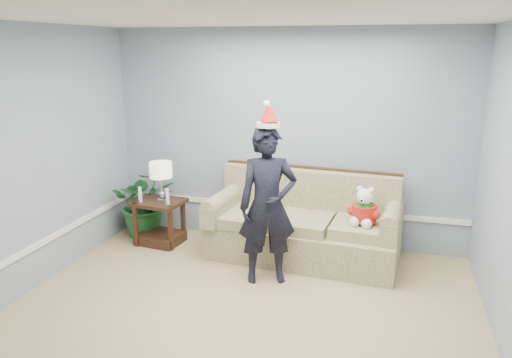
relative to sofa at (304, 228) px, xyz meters
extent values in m
cube|color=tan|center=(-0.33, -2.04, -0.38)|extent=(4.50, 5.00, 0.02)
cube|color=white|center=(-0.33, -2.04, 2.34)|extent=(4.50, 5.00, 0.02)
cube|color=#8596AA|center=(-0.33, 0.47, 0.98)|extent=(4.50, 0.02, 2.70)
cube|color=white|center=(-0.33, 0.44, 0.08)|extent=(4.48, 0.03, 0.06)
cube|color=#485628|center=(0.00, -0.06, -0.16)|extent=(2.27, 1.12, 0.42)
cube|color=#485628|center=(-0.68, -0.12, 0.12)|extent=(0.71, 0.80, 0.13)
cube|color=#485628|center=(0.00, -0.12, 0.12)|extent=(0.71, 0.80, 0.13)
cube|color=#485628|center=(0.68, -0.12, 0.12)|extent=(0.71, 0.80, 0.13)
cube|color=#485628|center=(0.00, 0.29, 0.35)|extent=(2.21, 0.39, 0.59)
cube|color=#321E0E|center=(0.00, 0.37, 0.64)|extent=(2.20, 0.24, 0.05)
cube|color=#485628|center=(-1.01, -0.06, 0.18)|extent=(0.27, 0.95, 0.25)
cube|color=#485628|center=(1.01, -0.06, 0.18)|extent=(0.27, 0.95, 0.25)
cube|color=#371D14|center=(-1.87, -0.08, 0.18)|extent=(0.65, 0.57, 0.05)
cube|color=#371D14|center=(-1.87, -0.08, -0.30)|extent=(0.59, 0.51, 0.13)
cube|color=#371D14|center=(-2.10, -0.27, -0.08)|extent=(0.05, 0.05, 0.57)
cube|color=#371D14|center=(-1.63, -0.27, -0.08)|extent=(0.05, 0.05, 0.57)
cube|color=#371D14|center=(-2.10, 0.11, -0.08)|extent=(0.05, 0.05, 0.57)
cube|color=#371D14|center=(-1.63, 0.11, -0.08)|extent=(0.05, 0.05, 0.57)
cylinder|color=silver|center=(-1.81, -0.09, 0.22)|extent=(0.13, 0.13, 0.03)
sphere|color=silver|center=(-1.81, -0.09, 0.30)|extent=(0.08, 0.08, 0.08)
cylinder|color=silver|center=(-1.81, -0.09, 0.42)|extent=(0.02, 0.02, 0.28)
cylinder|color=beige|center=(-1.81, -0.09, 0.61)|extent=(0.28, 0.28, 0.19)
cylinder|color=silver|center=(-2.06, -0.20, 0.26)|extent=(0.05, 0.05, 0.11)
cylinder|color=white|center=(-2.06, -0.20, 0.36)|extent=(0.04, 0.04, 0.09)
cylinder|color=silver|center=(-1.68, -0.20, 0.26)|extent=(0.05, 0.05, 0.11)
cylinder|color=white|center=(-1.68, -0.20, 0.36)|extent=(0.04, 0.04, 0.09)
imported|color=#1A5625|center=(-2.18, 0.14, 0.09)|extent=(1.07, 1.04, 0.92)
imported|color=black|center=(-0.27, -0.73, 0.48)|extent=(0.72, 0.60, 1.69)
cylinder|color=white|center=(-0.27, -0.73, 1.34)|extent=(0.32, 0.32, 0.05)
cone|color=red|center=(-0.27, -0.71, 1.46)|extent=(0.29, 0.32, 0.28)
sphere|color=white|center=(-0.27, -0.79, 1.55)|extent=(0.07, 0.07, 0.07)
sphere|color=white|center=(0.70, -0.18, 0.31)|extent=(0.26, 0.26, 0.26)
cylinder|color=red|center=(0.70, -0.18, 0.31)|extent=(0.33, 0.33, 0.18)
cylinder|color=#166B20|center=(0.70, -0.18, 0.41)|extent=(0.22, 0.22, 0.03)
sphere|color=white|center=(0.63, -0.30, 0.23)|extent=(0.12, 0.12, 0.12)
sphere|color=white|center=(0.77, -0.30, 0.23)|extent=(0.12, 0.12, 0.12)
sphere|color=white|center=(0.70, -0.19, 0.50)|extent=(0.18, 0.18, 0.18)
sphere|color=black|center=(0.70, -0.30, 0.48)|extent=(0.03, 0.03, 0.03)
sphere|color=white|center=(0.63, -0.18, 0.58)|extent=(0.07, 0.07, 0.07)
sphere|color=white|center=(0.76, -0.18, 0.58)|extent=(0.07, 0.07, 0.07)
camera|label=1|loc=(0.95, -5.57, 2.10)|focal=35.00mm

